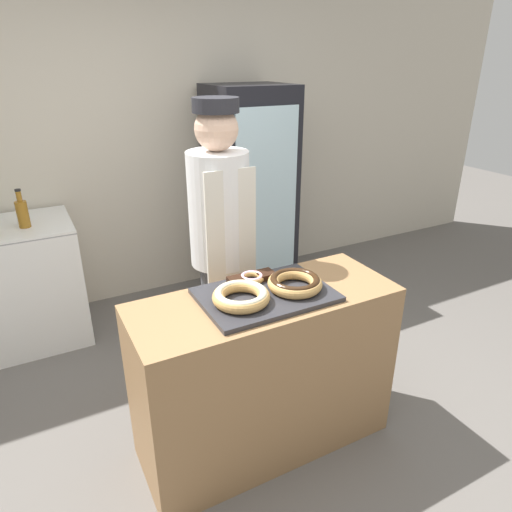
# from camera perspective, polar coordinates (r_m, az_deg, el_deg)

# --- Properties ---
(ground_plane) EXTENTS (14.00, 14.00, 0.00)m
(ground_plane) POSITION_cam_1_polar(r_m,az_deg,el_deg) (2.80, 1.03, -21.82)
(ground_plane) COLOR #66605B
(wall_back) EXTENTS (8.00, 0.06, 2.70)m
(wall_back) POSITION_cam_1_polar(r_m,az_deg,el_deg) (4.01, -14.05, 13.70)
(wall_back) COLOR beige
(wall_back) RESTS_ON ground_plane
(display_counter) EXTENTS (1.34, 0.52, 0.92)m
(display_counter) POSITION_cam_1_polar(r_m,az_deg,el_deg) (2.49, 1.11, -14.41)
(display_counter) COLOR #997047
(display_counter) RESTS_ON ground_plane
(serving_tray) EXTENTS (0.64, 0.44, 0.02)m
(serving_tray) POSITION_cam_1_polar(r_m,az_deg,el_deg) (2.23, 1.20, -4.86)
(serving_tray) COLOR #2D2D33
(serving_tray) RESTS_ON display_counter
(donut_light_glaze) EXTENTS (0.27, 0.27, 0.06)m
(donut_light_glaze) POSITION_cam_1_polar(r_m,az_deg,el_deg) (2.13, -1.88, -4.98)
(donut_light_glaze) COLOR tan
(donut_light_glaze) RESTS_ON serving_tray
(donut_chocolate_glaze) EXTENTS (0.27, 0.27, 0.06)m
(donut_chocolate_glaze) POSITION_cam_1_polar(r_m,az_deg,el_deg) (2.26, 4.88, -3.29)
(donut_chocolate_glaze) COLOR tan
(donut_chocolate_glaze) RESTS_ON serving_tray
(donut_mini_center) EXTENTS (0.13, 0.13, 0.04)m
(donut_mini_center) POSITION_cam_1_polar(r_m,az_deg,el_deg) (2.33, -0.53, -2.67)
(donut_mini_center) COLOR tan
(donut_mini_center) RESTS_ON serving_tray
(brownie_back_left) EXTENTS (0.09, 0.09, 0.03)m
(brownie_back_left) POSITION_cam_1_polar(r_m,az_deg,el_deg) (2.30, -2.28, -3.15)
(brownie_back_left) COLOR black
(brownie_back_left) RESTS_ON serving_tray
(brownie_back_right) EXTENTS (0.09, 0.09, 0.03)m
(brownie_back_right) POSITION_cam_1_polar(r_m,az_deg,el_deg) (2.37, 1.16, -2.35)
(brownie_back_right) COLOR black
(brownie_back_right) RESTS_ON serving_tray
(baker_person) EXTENTS (0.35, 0.35, 1.80)m
(baker_person) POSITION_cam_1_polar(r_m,az_deg,el_deg) (2.68, -4.42, 1.16)
(baker_person) COLOR #4C4C51
(baker_person) RESTS_ON ground_plane
(beverage_fridge) EXTENTS (0.67, 0.61, 1.80)m
(beverage_fridge) POSITION_cam_1_polar(r_m,az_deg,el_deg) (4.02, -0.74, 7.81)
(beverage_fridge) COLOR black
(beverage_fridge) RESTS_ON ground_plane
(chest_freezer) EXTENTS (0.90, 0.67, 0.92)m
(chest_freezer) POSITION_cam_1_polar(r_m,az_deg,el_deg) (3.78, -27.90, -3.24)
(chest_freezer) COLOR white
(chest_freezer) RESTS_ON ground_plane
(bottle_amber) EXTENTS (0.08, 0.08, 0.27)m
(bottle_amber) POSITION_cam_1_polar(r_m,az_deg,el_deg) (3.50, -27.17, 4.84)
(bottle_amber) COLOR #99661E
(bottle_amber) RESTS_ON chest_freezer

